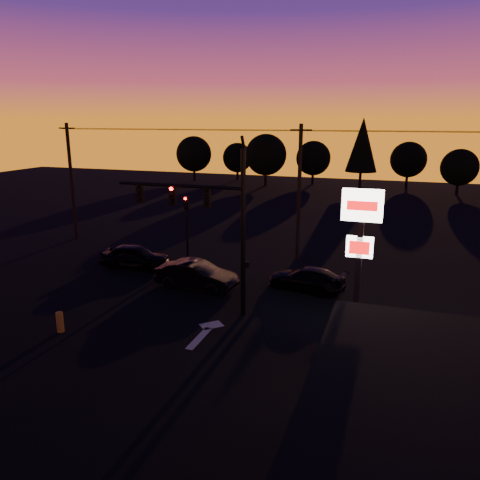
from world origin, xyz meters
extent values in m
plane|color=black|center=(0.00, 0.00, 0.00)|extent=(120.00, 120.00, 0.00)
cube|color=beige|center=(0.50, 1.00, 0.01)|extent=(0.35, 2.20, 0.01)
cube|color=beige|center=(0.50, 2.40, 0.01)|extent=(1.20, 1.20, 0.01)
cylinder|color=black|center=(1.50, 4.00, 4.00)|extent=(0.24, 0.24, 8.00)
cylinder|color=black|center=(1.50, 4.00, 8.20)|extent=(0.14, 0.52, 0.76)
cylinder|color=black|center=(-1.75, 4.00, 6.20)|extent=(6.50, 0.16, 0.16)
cube|color=black|center=(-0.30, 4.00, 5.70)|extent=(0.32, 0.22, 0.95)
sphere|color=black|center=(-0.30, 3.87, 6.05)|extent=(0.18, 0.18, 0.18)
sphere|color=black|center=(-0.30, 3.87, 5.75)|extent=(0.18, 0.18, 0.18)
sphere|color=black|center=(-0.30, 3.87, 5.45)|extent=(0.18, 0.18, 0.18)
cube|color=black|center=(-2.10, 4.00, 5.70)|extent=(0.32, 0.22, 0.95)
sphere|color=#FF0705|center=(-2.10, 3.87, 6.05)|extent=(0.18, 0.18, 0.18)
sphere|color=black|center=(-2.10, 3.87, 5.75)|extent=(0.18, 0.18, 0.18)
sphere|color=black|center=(-2.10, 3.87, 5.45)|extent=(0.18, 0.18, 0.18)
cube|color=black|center=(-3.90, 4.00, 5.70)|extent=(0.32, 0.22, 0.95)
sphere|color=black|center=(-3.90, 3.87, 6.05)|extent=(0.18, 0.18, 0.18)
sphere|color=black|center=(-3.90, 3.87, 5.75)|extent=(0.18, 0.18, 0.18)
sphere|color=black|center=(-3.90, 3.87, 5.45)|extent=(0.18, 0.18, 0.18)
cube|color=black|center=(1.68, 4.00, 2.60)|extent=(0.22, 0.18, 0.28)
cylinder|color=black|center=(-5.00, 11.50, 1.80)|extent=(0.14, 0.14, 3.60)
cube|color=black|center=(-5.00, 11.50, 3.90)|extent=(0.30, 0.20, 0.90)
sphere|color=#FF0705|center=(-5.00, 11.38, 4.22)|extent=(0.18, 0.18, 0.18)
sphere|color=black|center=(-5.00, 11.38, 3.94)|extent=(0.18, 0.18, 0.18)
sphere|color=black|center=(-5.00, 11.38, 3.66)|extent=(0.18, 0.18, 0.18)
cube|color=black|center=(7.00, 1.50, 3.20)|extent=(0.22, 0.22, 6.40)
cube|color=white|center=(7.00, 1.50, 6.20)|extent=(1.50, 0.25, 1.20)
cube|color=red|center=(7.00, 1.36, 6.20)|extent=(1.10, 0.02, 0.35)
cube|color=white|center=(7.00, 1.50, 4.60)|extent=(1.00, 0.22, 0.80)
cube|color=red|center=(7.00, 1.37, 4.60)|extent=(0.75, 0.02, 0.50)
cylinder|color=black|center=(-16.00, 14.00, 4.50)|extent=(0.26, 0.26, 9.00)
cube|color=black|center=(-16.00, 14.00, 8.60)|extent=(1.40, 0.10, 0.10)
cylinder|color=black|center=(2.00, 14.00, 4.50)|extent=(0.26, 0.26, 9.00)
cube|color=black|center=(2.00, 14.00, 8.60)|extent=(1.40, 0.10, 0.10)
cylinder|color=black|center=(-7.00, 13.40, 8.55)|extent=(18.00, 0.02, 0.02)
cylinder|color=black|center=(-7.00, 14.00, 8.60)|extent=(18.00, 0.02, 0.02)
cylinder|color=black|center=(-7.00, 14.60, 8.55)|extent=(18.00, 0.02, 0.02)
cylinder|color=black|center=(11.00, 13.40, 8.55)|extent=(18.00, 0.02, 0.02)
cylinder|color=black|center=(11.00, 14.00, 8.60)|extent=(18.00, 0.02, 0.02)
cylinder|color=black|center=(11.00, 14.60, 8.55)|extent=(18.00, 0.02, 0.02)
cube|color=black|center=(9.00, -3.48, 1.40)|extent=(2.20, 0.05, 1.60)
cylinder|color=gold|center=(-5.67, -0.44, 0.47)|extent=(0.31, 0.31, 0.93)
cylinder|color=black|center=(-22.00, 50.00, 0.81)|extent=(0.36, 0.36, 1.62)
sphere|color=black|center=(-22.00, 50.00, 4.06)|extent=(5.36, 5.36, 5.36)
cylinder|color=black|center=(-16.00, 53.00, 0.69)|extent=(0.36, 0.36, 1.38)
sphere|color=black|center=(-16.00, 53.00, 3.44)|extent=(4.54, 4.54, 4.54)
cylinder|color=black|center=(-10.00, 48.00, 0.88)|extent=(0.36, 0.36, 1.75)
sphere|color=black|center=(-10.00, 48.00, 4.38)|extent=(5.77, 5.78, 5.78)
cylinder|color=black|center=(-4.00, 52.00, 0.75)|extent=(0.36, 0.36, 1.50)
sphere|color=black|center=(-4.00, 52.00, 3.75)|extent=(4.95, 4.95, 4.95)
cylinder|color=black|center=(3.00, 49.00, 1.19)|extent=(0.36, 0.36, 2.38)
cone|color=black|center=(3.00, 49.00, 5.94)|extent=(4.18, 4.18, 7.12)
cylinder|color=black|center=(9.00, 54.00, 0.75)|extent=(0.36, 0.36, 1.50)
sphere|color=black|center=(9.00, 54.00, 3.75)|extent=(4.95, 4.95, 4.95)
cylinder|color=black|center=(15.00, 48.00, 0.69)|extent=(0.36, 0.36, 1.38)
sphere|color=black|center=(15.00, 48.00, 3.44)|extent=(4.54, 4.54, 4.54)
imported|color=black|center=(-7.50, 8.88, 0.75)|extent=(4.57, 2.27, 1.50)
imported|color=black|center=(-2.18, 6.70, 0.77)|extent=(4.78, 1.97, 1.54)
imported|color=black|center=(3.72, 8.49, 0.64)|extent=(4.66, 2.67, 1.27)
imported|color=black|center=(8.84, -1.23, 0.65)|extent=(4.35, 5.06, 1.29)
camera|label=1|loc=(8.28, -16.08, 9.30)|focal=35.00mm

